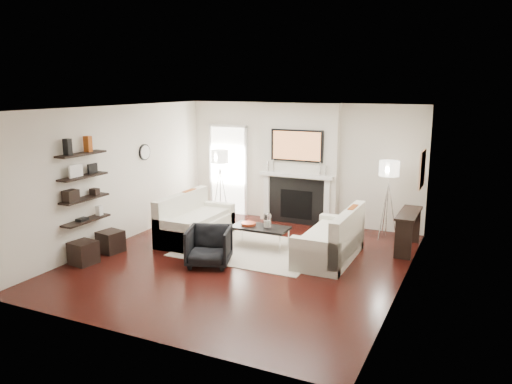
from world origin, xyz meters
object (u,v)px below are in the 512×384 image
at_px(loveseat_left_base, 196,229).
at_px(lamp_right_shade, 389,168).
at_px(lamp_left_shade, 220,156).
at_px(coffee_table, 260,228).
at_px(loveseat_right_base, 329,248).
at_px(ottoman_near, 111,242).
at_px(armchair, 209,244).

xyz_separation_m(loveseat_left_base, lamp_right_shade, (3.47, 1.74, 1.24)).
height_order(lamp_left_shade, lamp_right_shade, same).
xyz_separation_m(lamp_left_shade, lamp_right_shade, (3.90, -0.05, 0.00)).
height_order(coffee_table, lamp_right_shade, lamp_right_shade).
bearing_deg(loveseat_right_base, lamp_right_shade, 68.20).
xyz_separation_m(coffee_table, lamp_right_shade, (2.07, 1.66, 1.05)).
bearing_deg(lamp_left_shade, loveseat_left_base, -76.51).
bearing_deg(lamp_right_shade, ottoman_near, -145.76).
distance_m(loveseat_right_base, ottoman_near, 4.07).
xyz_separation_m(loveseat_left_base, armchair, (0.98, -1.16, 0.16)).
distance_m(coffee_table, lamp_left_shade, 2.72).
bearing_deg(ottoman_near, loveseat_left_base, 51.97).
height_order(coffee_table, lamp_left_shade, lamp_left_shade).
distance_m(loveseat_left_base, lamp_left_shade, 2.22).
height_order(armchair, ottoman_near, armchair).
bearing_deg(armchair, loveseat_right_base, 14.76).
bearing_deg(armchair, coffee_table, 53.01).
bearing_deg(ottoman_near, loveseat_right_base, 19.54).
bearing_deg(loveseat_left_base, loveseat_right_base, 0.40).
height_order(loveseat_right_base, ottoman_near, loveseat_right_base).
bearing_deg(armchair, lamp_left_shade, 97.02).
height_order(lamp_left_shade, ottoman_near, lamp_left_shade).
bearing_deg(lamp_right_shade, loveseat_left_base, -153.44).
bearing_deg(coffee_table, armchair, -108.44).
bearing_deg(coffee_table, ottoman_near, -149.93).
bearing_deg(coffee_table, loveseat_right_base, -2.30).
bearing_deg(loveseat_right_base, armchair, -146.69).
xyz_separation_m(loveseat_left_base, ottoman_near, (-1.05, -1.34, -0.01)).
height_order(loveseat_right_base, armchair, armchair).
bearing_deg(loveseat_right_base, coffee_table, 177.70).
bearing_deg(armchair, lamp_right_shade, 30.83).
xyz_separation_m(loveseat_left_base, coffee_table, (1.40, 0.08, 0.19)).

